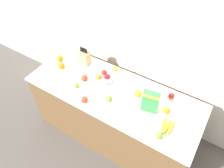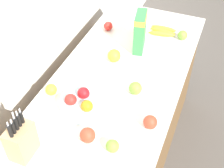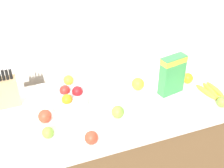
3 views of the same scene
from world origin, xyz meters
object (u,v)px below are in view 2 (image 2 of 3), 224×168
object	(u,v)px
apple_near_bananas	(150,122)
apple_front	(135,88)
fruit_bowl	(81,104)
orange_front_right	(114,56)
apple_leftmost	(108,26)
apple_by_knife_block	(183,35)
knife_block	(21,141)
apple_middle	(112,146)
apple_rear	(88,135)
orange_front_left	(51,90)
cereal_box	(140,30)
banana_bunch	(163,31)
orange_by_cereal	(139,30)

from	to	relation	value
apple_near_bananas	apple_front	xyz separation A→B (m)	(0.21, 0.15, 0.00)
fruit_bowl	orange_front_right	size ratio (longest dim) A/B	2.75
apple_leftmost	apple_front	distance (m)	0.69
apple_by_knife_block	apple_front	xyz separation A→B (m)	(-0.65, 0.13, 0.00)
knife_block	fruit_bowl	bearing A→B (deg)	-19.03
fruit_bowl	apple_middle	size ratio (longest dim) A/B	3.56
apple_near_bananas	orange_front_right	bearing A→B (deg)	40.21
apple_by_knife_block	apple_rear	bearing A→B (deg)	166.94
orange_front_left	apple_by_knife_block	bearing A→B (deg)	-34.94
fruit_bowl	apple_near_bananas	size ratio (longest dim) A/B	3.15
cereal_box	fruit_bowl	xyz separation A→B (m)	(-0.66, 0.12, -0.11)
knife_block	apple_middle	distance (m)	0.43
cereal_box	apple_middle	bearing A→B (deg)	178.54
apple_rear	apple_by_knife_block	bearing A→B (deg)	-13.06
banana_bunch	orange_front_right	size ratio (longest dim) A/B	2.23
apple_near_bananas	orange_front_right	world-z (taller)	orange_front_right
knife_block	banana_bunch	distance (m)	1.32
apple_near_bananas	apple_by_knife_block	distance (m)	0.87
apple_by_knife_block	apple_leftmost	xyz separation A→B (m)	(-0.09, 0.54, -0.00)
knife_block	apple_rear	world-z (taller)	knife_block
cereal_box	orange_front_left	bearing A→B (deg)	140.55
cereal_box	apple_by_knife_block	distance (m)	0.36
banana_bunch	apple_near_bananas	distance (m)	0.91
apple_by_knife_block	knife_block	bearing A→B (deg)	158.11
apple_leftmost	orange_front_right	xyz separation A→B (m)	(-0.33, -0.18, 0.01)
fruit_bowl	orange_front_left	world-z (taller)	fruit_bowl
fruit_bowl	apple_by_knife_block	world-z (taller)	fruit_bowl
orange_front_left	orange_by_cereal	world-z (taller)	orange_by_cereal
orange_by_cereal	banana_bunch	bearing A→B (deg)	-64.17
fruit_bowl	orange_front_left	bearing A→B (deg)	78.97
orange_front_left	orange_front_right	world-z (taller)	orange_front_right
orange_front_right	apple_front	bearing A→B (deg)	-136.16
apple_rear	orange_by_cereal	distance (m)	1.01
apple_near_bananas	fruit_bowl	bearing A→B (deg)	92.39
orange_by_cereal	apple_near_bananas	bearing A→B (deg)	-157.81
orange_by_cereal	orange_front_right	bearing A→B (deg)	172.10
cereal_box	apple_leftmost	bearing A→B (deg)	53.29
knife_block	apple_rear	bearing A→B (deg)	-54.21
cereal_box	orange_by_cereal	size ratio (longest dim) A/B	3.61
fruit_bowl	banana_bunch	world-z (taller)	fruit_bowl
fruit_bowl	apple_middle	bearing A→B (deg)	-126.21
fruit_bowl	apple_near_bananas	bearing A→B (deg)	-87.61
apple_middle	apple_front	distance (m)	0.43
fruit_bowl	apple_by_knife_block	bearing A→B (deg)	-23.05
apple_by_knife_block	apple_rear	size ratio (longest dim) A/B	0.86
cereal_box	banana_bunch	distance (m)	0.30
orange_front_left	orange_by_cereal	xyz separation A→B (m)	(0.79, -0.27, 0.00)
apple_near_bananas	apple_middle	world-z (taller)	apple_near_bananas
fruit_bowl	orange_front_left	xyz separation A→B (m)	(0.04, 0.21, -0.00)
apple_near_bananas	orange_front_left	bearing A→B (deg)	87.65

